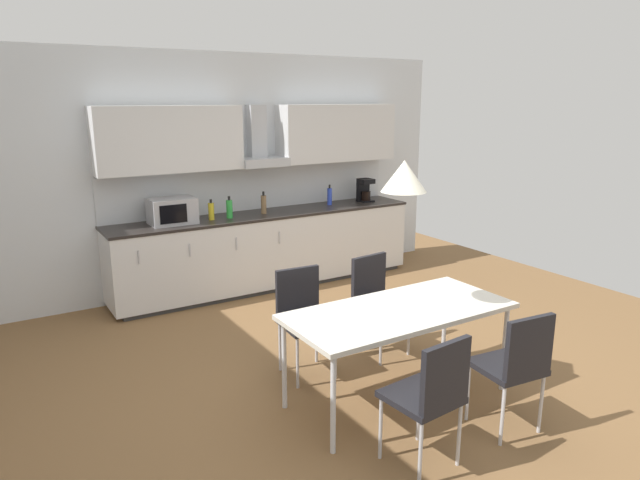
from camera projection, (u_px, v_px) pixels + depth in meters
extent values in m
cube|color=brown|center=(340.00, 386.00, 4.55)|extent=(8.09, 8.50, 0.02)
cube|color=silver|center=(203.00, 174.00, 6.59)|extent=(6.47, 0.10, 2.73)
cube|color=#333333|center=(268.00, 283.00, 6.95)|extent=(3.57, 0.56, 0.05)
cube|color=silver|center=(268.00, 249.00, 6.84)|extent=(3.72, 0.61, 0.82)
cube|color=#282321|center=(267.00, 214.00, 6.74)|extent=(3.74, 0.63, 0.03)
cube|color=silver|center=(139.00, 257.00, 5.72)|extent=(0.01, 0.01, 0.14)
cube|color=silver|center=(190.00, 250.00, 5.99)|extent=(0.01, 0.01, 0.14)
cube|color=silver|center=(237.00, 244.00, 6.26)|extent=(0.01, 0.01, 0.14)
cube|color=silver|center=(280.00, 238.00, 6.53)|extent=(0.01, 0.01, 0.14)
cube|color=silver|center=(256.00, 188.00, 6.92)|extent=(3.72, 0.02, 0.50)
cube|color=silver|center=(169.00, 139.00, 6.08)|extent=(1.58, 0.34, 0.70)
cube|color=silver|center=(337.00, 133.00, 7.18)|extent=(1.58, 0.34, 0.70)
cube|color=#B7BABF|center=(261.00, 162.00, 6.69)|extent=(0.57, 0.40, 0.10)
cube|color=#B7BABF|center=(256.00, 133.00, 6.70)|extent=(0.20, 0.16, 0.65)
cube|color=#ADADB2|center=(172.00, 211.00, 6.13)|extent=(0.48, 0.34, 0.28)
cube|color=black|center=(174.00, 214.00, 5.96)|extent=(0.29, 0.01, 0.20)
cube|color=black|center=(365.00, 201.00, 7.47)|extent=(0.18, 0.18, 0.02)
cylinder|color=black|center=(366.00, 196.00, 7.44)|extent=(0.12, 0.12, 0.12)
cube|color=black|center=(363.00, 190.00, 7.48)|extent=(0.16, 0.08, 0.30)
cube|color=black|center=(366.00, 181.00, 7.40)|extent=(0.18, 0.16, 0.06)
cylinder|color=green|center=(229.00, 209.00, 6.43)|extent=(0.07, 0.07, 0.20)
cylinder|color=black|center=(229.00, 198.00, 6.40)|extent=(0.03, 0.03, 0.04)
cylinder|color=brown|center=(264.00, 205.00, 6.67)|extent=(0.06, 0.06, 0.21)
cylinder|color=black|center=(263.00, 194.00, 6.64)|extent=(0.03, 0.03, 0.05)
cylinder|color=yellow|center=(211.00, 211.00, 6.33)|extent=(0.06, 0.06, 0.19)
cylinder|color=black|center=(211.00, 201.00, 6.30)|extent=(0.03, 0.03, 0.04)
cylinder|color=blue|center=(330.00, 197.00, 7.22)|extent=(0.06, 0.06, 0.21)
cylinder|color=black|center=(330.00, 186.00, 7.19)|extent=(0.02, 0.02, 0.05)
cube|color=silver|center=(399.00, 311.00, 4.17)|extent=(1.70, 0.77, 0.04)
cylinder|color=silver|center=(333.00, 405.00, 3.59)|extent=(0.04, 0.04, 0.69)
cylinder|color=silver|center=(504.00, 349.00, 4.39)|extent=(0.04, 0.04, 0.69)
cylinder|color=silver|center=(284.00, 365.00, 4.13)|extent=(0.04, 0.04, 0.69)
cylinder|color=silver|center=(445.00, 321.00, 4.93)|extent=(0.04, 0.04, 0.69)
cube|color=black|center=(382.00, 306.00, 5.00)|extent=(0.44, 0.44, 0.04)
cube|color=black|center=(369.00, 277.00, 5.08)|extent=(0.38, 0.08, 0.40)
cylinder|color=silver|center=(409.00, 332.00, 5.02)|extent=(0.02, 0.02, 0.43)
cylinder|color=silver|center=(381.00, 342.00, 4.82)|extent=(0.02, 0.02, 0.43)
cylinder|color=silver|center=(382.00, 321.00, 5.28)|extent=(0.02, 0.02, 0.43)
cylinder|color=silver|center=(354.00, 329.00, 5.08)|extent=(0.02, 0.02, 0.43)
cube|color=black|center=(307.00, 323.00, 4.61)|extent=(0.43, 0.43, 0.04)
cube|color=black|center=(297.00, 291.00, 4.71)|extent=(0.38, 0.07, 0.40)
cylinder|color=silver|center=(336.00, 354.00, 4.59)|extent=(0.02, 0.02, 0.43)
cylinder|color=silver|center=(297.00, 363.00, 4.44)|extent=(0.02, 0.02, 0.43)
cylinder|color=silver|center=(316.00, 339.00, 4.89)|extent=(0.02, 0.02, 0.43)
cylinder|color=silver|center=(280.00, 346.00, 4.73)|extent=(0.02, 0.02, 0.43)
cube|color=black|center=(421.00, 397.00, 3.47)|extent=(0.43, 0.43, 0.04)
cube|color=black|center=(446.00, 375.00, 3.28)|extent=(0.38, 0.07, 0.40)
cylinder|color=silver|center=(381.00, 428.00, 3.57)|extent=(0.02, 0.02, 0.43)
cylinder|color=silver|center=(419.00, 411.00, 3.76)|extent=(0.02, 0.02, 0.43)
cylinder|color=silver|center=(420.00, 454.00, 3.30)|extent=(0.02, 0.02, 0.43)
cylinder|color=silver|center=(459.00, 434.00, 3.50)|extent=(0.02, 0.02, 0.43)
cube|color=black|center=(506.00, 367.00, 3.86)|extent=(0.44, 0.44, 0.04)
cube|color=black|center=(529.00, 347.00, 3.65)|extent=(0.38, 0.08, 0.40)
cylinder|color=silver|center=(468.00, 392.00, 4.00)|extent=(0.02, 0.02, 0.43)
cylinder|color=silver|center=(505.00, 382.00, 4.14)|extent=(0.02, 0.02, 0.43)
cylinder|color=silver|center=(502.00, 416.00, 3.70)|extent=(0.02, 0.02, 0.43)
cylinder|color=silver|center=(541.00, 404.00, 3.84)|extent=(0.02, 0.02, 0.43)
cone|color=silver|center=(404.00, 176.00, 3.93)|extent=(0.32, 0.32, 0.22)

